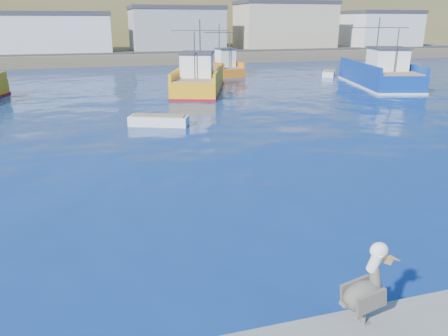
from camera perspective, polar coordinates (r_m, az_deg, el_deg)
name	(u,v)px	position (r m, az deg, el deg)	size (l,w,h in m)	color
ground	(270,263)	(12.35, 6.01, -12.24)	(260.00, 260.00, 0.00)	navy
dock_bollards	(362,315)	(9.77, 17.55, -17.83)	(36.20, 0.20, 0.30)	#4C4C4C
far_shore	(105,10)	(119.05, -15.33, 19.34)	(200.00, 81.00, 24.00)	brown
trawler_yellow_b	(199,80)	(41.73, -3.29, 11.39)	(7.58, 12.14, 6.54)	orange
trawler_blue	(379,74)	(48.20, 19.64, 11.44)	(7.77, 13.76, 6.74)	navy
boat_orange	(223,67)	(54.92, -0.19, 13.11)	(3.93, 7.80, 5.98)	#C56515
skiff_mid	(159,121)	(28.20, -8.50, 6.05)	(3.92, 2.63, 0.81)	silver
skiff_far	(329,74)	(55.31, 13.53, 11.87)	(3.05, 3.73, 0.79)	silver
pelican	(367,289)	(9.48, 18.16, -14.78)	(1.41, 0.66, 1.73)	#595451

